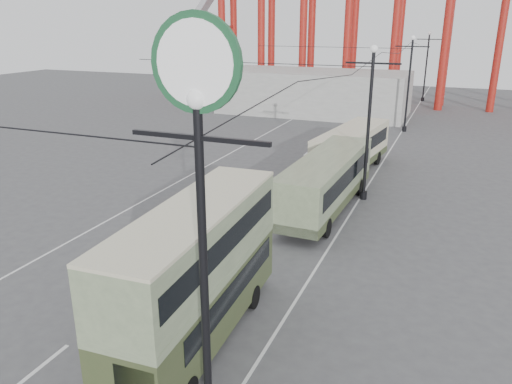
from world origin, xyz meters
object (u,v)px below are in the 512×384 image
at_px(single_decker_green, 327,180).
at_px(single_decker_cream, 352,148).
at_px(double_decker_bus, 197,269).
at_px(pedestrian, 180,256).
at_px(lamp_post_near, 199,158).

height_order(single_decker_green, single_decker_cream, single_decker_green).
relative_size(double_decker_bus, single_decker_green, 0.81).
bearing_deg(pedestrian, single_decker_green, -128.95).
distance_m(double_decker_bus, pedestrian, 5.19).
relative_size(single_decker_green, single_decker_cream, 1.10).
bearing_deg(lamp_post_near, single_decker_cream, 94.34).
xyz_separation_m(lamp_post_near, single_decker_green, (-1.72, 18.26, -6.03)).
bearing_deg(single_decker_cream, single_decker_green, -81.03).
bearing_deg(double_decker_bus, single_decker_cream, 86.17).
height_order(double_decker_bus, single_decker_cream, double_decker_bus).
height_order(single_decker_green, pedestrian, single_decker_green).
height_order(double_decker_bus, pedestrian, double_decker_bus).
distance_m(double_decker_bus, single_decker_cream, 22.57).
relative_size(lamp_post_near, single_decker_green, 0.94).
bearing_deg(pedestrian, single_decker_cream, -119.29).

